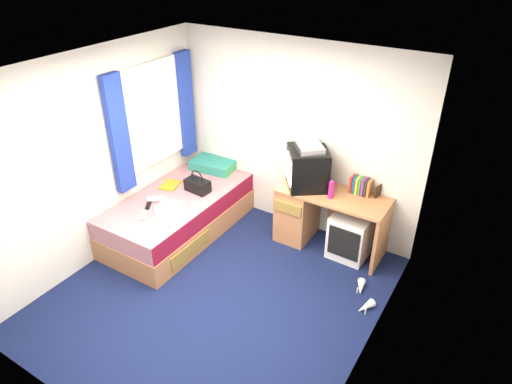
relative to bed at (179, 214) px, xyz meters
The scene contains 20 objects.
ground 1.33m from the bed, 32.46° to the right, with size 3.40×3.40×0.00m, color #0C1438.
room_shell 1.76m from the bed, 32.46° to the right, with size 3.40×3.40×3.40m.
bed is the anchor object (origin of this frame).
pillow 0.90m from the bed, 93.54° to the left, with size 0.58×0.37×0.13m, color #165A93.
desk 1.67m from the bed, 26.34° to the left, with size 1.30×0.55×0.75m.
storage_cube 2.16m from the bed, 19.14° to the left, with size 0.44×0.44×0.55m, color silver.
crt_tv 1.74m from the bed, 27.73° to the left, with size 0.64×0.64×0.47m.
vcr 1.88m from the bed, 27.76° to the left, with size 0.39×0.28×0.07m, color #B3B3B5.
book_row 2.29m from the bed, 24.05° to the left, with size 0.24×0.13×0.20m.
picture_frame 2.47m from the bed, 22.90° to the left, with size 0.02×0.12×0.14m, color black.
pink_water_bottle 1.97m from the bed, 19.60° to the left, with size 0.06×0.06×0.20m, color #CF1D7B.
aerosol_can 1.87m from the bed, 26.89° to the left, with size 0.05×0.05×0.18m, color silver.
handbag 0.45m from the bed, 57.50° to the left, with size 0.33×0.20×0.29m.
towel 0.50m from the bed, 60.56° to the right, with size 0.29×0.24×0.10m, color silver.
magazine 0.40m from the bed, 147.95° to the left, with size 0.21×0.28×0.01m, color yellow.
water_bottle 0.41m from the bed, 118.52° to the right, with size 0.07×0.07×0.20m, color silver.
colour_swatch_fan 0.62m from the bed, 93.71° to the right, with size 0.22×0.06×0.01m, color gold.
remote_control 0.49m from the bed, 109.39° to the right, with size 0.05×0.16×0.02m, color black.
window_assembly 1.25m from the bed, 155.84° to the left, with size 0.11×1.42×1.40m.
white_heels 2.47m from the bed, ahead, with size 0.30×0.50×0.09m.
Camera 1 is at (2.31, -2.93, 3.43)m, focal length 32.00 mm.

